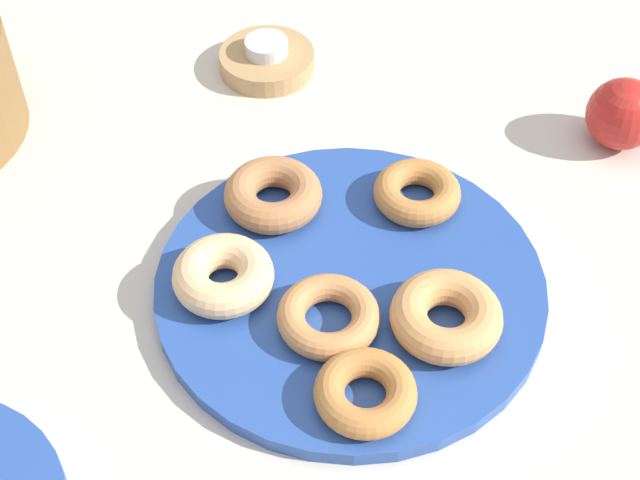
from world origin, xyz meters
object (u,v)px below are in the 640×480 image
object	(u,v)px
donut_4	(328,317)
candle_holder	(267,61)
donut_1	(448,314)
tealight	(266,47)
donut_3	(417,193)
donut_2	(223,275)
donut_5	(273,195)
apple	(623,114)
donut_plate	(350,285)
donut_0	(365,392)

from	to	relation	value
donut_4	candle_holder	world-z (taller)	donut_4
donut_1	tealight	world-z (taller)	donut_1
donut_3	tealight	size ratio (longest dim) A/B	1.73
donut_2	donut_5	size ratio (longest dim) A/B	0.96
donut_2	donut_3	world-z (taller)	donut_2
donut_5	apple	bearing A→B (deg)	-38.72
donut_2	donut_1	bearing A→B (deg)	-68.41
donut_plate	tealight	xyz separation A→B (m)	(0.20, 0.23, 0.02)
donut_0	donut_plate	bearing A→B (deg)	38.00
donut_1	apple	size ratio (longest dim) A/B	1.28
donut_3	tealight	world-z (taller)	donut_3
donut_0	candle_holder	bearing A→B (deg)	45.97
donut_plate	donut_0	world-z (taller)	donut_0
donut_1	apple	bearing A→B (deg)	-4.63
donut_3	apple	distance (m)	0.22
donut_0	candle_holder	size ratio (longest dim) A/B	0.77
donut_plate	donut_3	bearing A→B (deg)	-0.09
donut_3	donut_1	bearing A→B (deg)	-140.28
candle_holder	donut_1	bearing A→B (deg)	-122.04
donut_2	donut_3	distance (m)	0.19
donut_0	candle_holder	world-z (taller)	donut_0
donut_plate	candle_holder	size ratio (longest dim) A/B	3.25
donut_2	donut_3	xyz separation A→B (m)	(0.17, -0.08, -0.00)
donut_plate	apple	bearing A→B (deg)	-20.44
donut_2	apple	distance (m)	0.41
donut_plate	tealight	size ratio (longest dim) A/B	7.23
donut_0	donut_2	distance (m)	0.16
donut_4	donut_3	bearing A→B (deg)	3.91
tealight	candle_holder	bearing A→B (deg)	180.00
donut_4	apple	distance (m)	0.36
donut_4	apple	size ratio (longest dim) A/B	1.18
donut_1	tealight	bearing A→B (deg)	57.96
donut_plate	donut_0	bearing A→B (deg)	-142.00
donut_plate	donut_2	xyz separation A→B (m)	(-0.06, 0.08, 0.02)
donut_3	apple	size ratio (longest dim) A/B	1.12
donut_4	tealight	distance (m)	0.35
donut_0	candle_holder	xyz separation A→B (m)	(0.30, 0.31, -0.02)
donut_3	apple	xyz separation A→B (m)	(0.19, -0.11, 0.01)
donut_plate	donut_5	world-z (taller)	donut_5
donut_2	candle_holder	size ratio (longest dim) A/B	0.83
candle_holder	donut_0	bearing A→B (deg)	-134.03
donut_2	candle_holder	world-z (taller)	donut_2
donut_2	donut_5	xyz separation A→B (m)	(0.10, 0.02, -0.00)
donut_4	apple	world-z (taller)	apple
donut_0	apple	bearing A→B (deg)	-5.86
candle_holder	donut_5	bearing A→B (deg)	-142.16
donut_plate	donut_4	world-z (taller)	donut_4
donut_0	donut_2	size ratio (longest dim) A/B	0.92
donut_4	donut_2	bearing A→B (deg)	99.39
donut_4	donut_0	bearing A→B (deg)	-125.17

